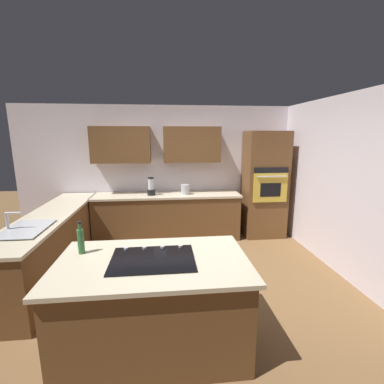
{
  "coord_description": "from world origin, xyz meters",
  "views": [
    {
      "loc": [
        0.15,
        3.41,
        2.02
      ],
      "look_at": [
        -0.36,
        -1.45,
        0.99
      ],
      "focal_mm": 25.18,
      "sensor_mm": 36.0,
      "label": 1
    }
  ],
  "objects_px": {
    "cooktop": "(153,259)",
    "blender": "(151,187)",
    "sink_unit": "(25,229)",
    "oil_bottle": "(81,240)",
    "kettle": "(185,190)",
    "wall_oven": "(264,185)"
  },
  "relations": [
    {
      "from": "wall_oven",
      "to": "oil_bottle",
      "type": "bearing_deg",
      "value": 42.78
    },
    {
      "from": "cooktop",
      "to": "kettle",
      "type": "bearing_deg",
      "value": -100.65
    },
    {
      "from": "wall_oven",
      "to": "cooktop",
      "type": "relative_size",
      "value": 2.77
    },
    {
      "from": "blender",
      "to": "oil_bottle",
      "type": "relative_size",
      "value": 1.08
    },
    {
      "from": "cooktop",
      "to": "oil_bottle",
      "type": "height_order",
      "value": "oil_bottle"
    },
    {
      "from": "sink_unit",
      "to": "kettle",
      "type": "xyz_separation_m",
      "value": [
        -2.08,
        -1.81,
        0.08
      ]
    },
    {
      "from": "blender",
      "to": "oil_bottle",
      "type": "xyz_separation_m",
      "value": [
        0.56,
        2.56,
        -0.02
      ]
    },
    {
      "from": "oil_bottle",
      "to": "sink_unit",
      "type": "bearing_deg",
      "value": -40.59
    },
    {
      "from": "sink_unit",
      "to": "oil_bottle",
      "type": "bearing_deg",
      "value": 139.41
    },
    {
      "from": "sink_unit",
      "to": "blender",
      "type": "bearing_deg",
      "value": -128.28
    },
    {
      "from": "cooktop",
      "to": "blender",
      "type": "xyz_separation_m",
      "value": [
        0.13,
        -2.76,
        0.14
      ]
    },
    {
      "from": "oil_bottle",
      "to": "kettle",
      "type": "bearing_deg",
      "value": -115.32
    },
    {
      "from": "blender",
      "to": "oil_bottle",
      "type": "height_order",
      "value": "blender"
    },
    {
      "from": "wall_oven",
      "to": "blender",
      "type": "height_order",
      "value": "wall_oven"
    },
    {
      "from": "sink_unit",
      "to": "oil_bottle",
      "type": "relative_size",
      "value": 2.18
    },
    {
      "from": "wall_oven",
      "to": "blender",
      "type": "relative_size",
      "value": 6.09
    },
    {
      "from": "wall_oven",
      "to": "cooktop",
      "type": "height_order",
      "value": "wall_oven"
    },
    {
      "from": "sink_unit",
      "to": "cooktop",
      "type": "relative_size",
      "value": 0.92
    },
    {
      "from": "kettle",
      "to": "wall_oven",
      "type": "bearing_deg",
      "value": -178.44
    },
    {
      "from": "cooktop",
      "to": "blender",
      "type": "bearing_deg",
      "value": -87.3
    },
    {
      "from": "sink_unit",
      "to": "kettle",
      "type": "relative_size",
      "value": 3.71
    },
    {
      "from": "kettle",
      "to": "blender",
      "type": "bearing_deg",
      "value": 0.0
    }
  ]
}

